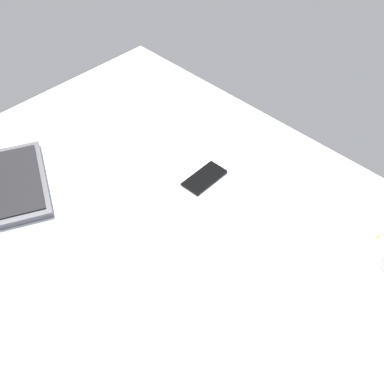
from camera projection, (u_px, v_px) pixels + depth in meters
bed_mattress at (167, 288)px, 131.74cm from camera, size 180.00×140.00×18.00cm
cell_phone at (204, 178)px, 147.94cm from camera, size 7.24×14.21×0.80cm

